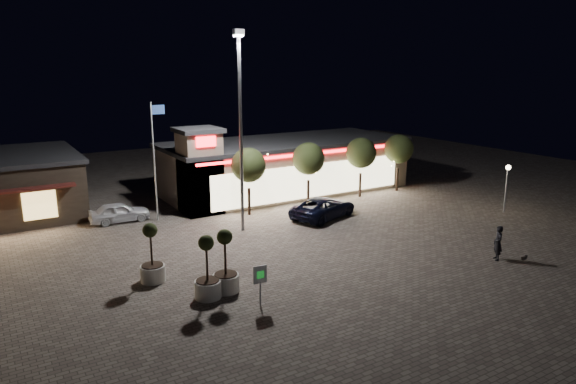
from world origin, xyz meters
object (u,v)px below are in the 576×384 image
pickup_truck (324,207)px  planter_mid (208,279)px  planter_left (152,264)px  white_sedan (120,212)px  pedestrian (498,243)px  valet_sign (260,278)px

pickup_truck → planter_mid: planter_mid is taller
planter_left → planter_mid: planter_mid is taller
white_sedan → pedestrian: (15.83, -17.80, 0.28)m
pickup_truck → valet_sign: bearing=114.2°
pickup_truck → valet_sign: size_ratio=2.84×
planter_left → planter_mid: (1.59, -3.11, 0.00)m
pickup_truck → planter_mid: (-11.81, -7.69, 0.18)m
pedestrian → valet_sign: pedestrian is taller
pickup_truck → white_sedan: (-12.36, 6.37, -0.07)m
planter_mid → planter_left: bearing=117.1°
pickup_truck → valet_sign: 14.03m
planter_mid → valet_sign: size_ratio=1.59×
pickup_truck → planter_mid: size_ratio=1.79×
white_sedan → pedestrian: bearing=-135.7°
pickup_truck → planter_mid: bearing=103.8°
pickup_truck → pedestrian: bearing=177.6°
planter_mid → white_sedan: bearing=92.2°
pedestrian → valet_sign: size_ratio=1.02×
white_sedan → planter_mid: bearing=-175.1°
pickup_truck → white_sedan: 13.90m
white_sedan → valet_sign: bearing=-169.6°
white_sedan → planter_left: planter_left is taller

